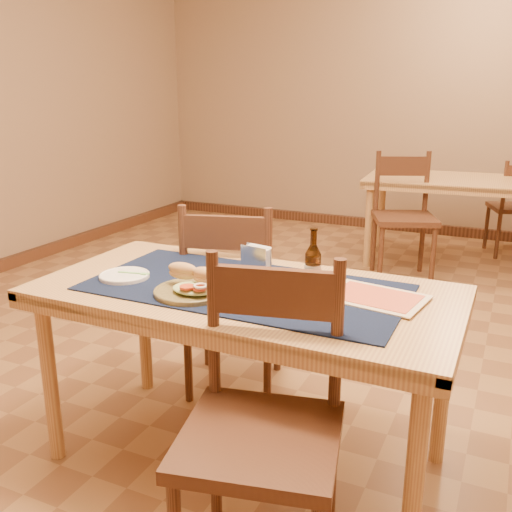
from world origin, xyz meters
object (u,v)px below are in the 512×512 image
at_px(napkin_holder, 256,261).
at_px(back_table, 470,189).
at_px(beer_bottle, 313,267).
at_px(main_table, 245,308).
at_px(chair_main_near, 263,423).
at_px(sandwich_plate, 193,287).
at_px(chair_main_far, 233,295).

bearing_deg(napkin_holder, back_table, 79.63).
relative_size(back_table, beer_bottle, 7.53).
relative_size(main_table, napkin_holder, 11.55).
height_order(back_table, beer_bottle, beer_bottle).
xyz_separation_m(beer_bottle, napkin_holder, (-0.27, 0.09, -0.03)).
height_order(chair_main_near, sandwich_plate, chair_main_near).
xyz_separation_m(chair_main_near, sandwich_plate, (-0.43, 0.32, 0.27)).
relative_size(back_table, napkin_holder, 12.80).
distance_m(main_table, back_table, 3.29).
relative_size(back_table, chair_main_far, 1.81).
bearing_deg(beer_bottle, back_table, 84.73).
bearing_deg(chair_main_near, beer_bottle, 94.89).
distance_m(main_table, chair_main_near, 0.58).
height_order(main_table, beer_bottle, beer_bottle).
bearing_deg(chair_main_near, sandwich_plate, 143.08).
height_order(back_table, napkin_holder, napkin_holder).
bearing_deg(beer_bottle, main_table, -162.33).
bearing_deg(main_table, chair_main_far, 122.00).
xyz_separation_m(chair_main_near, beer_bottle, (-0.05, 0.55, 0.32)).
xyz_separation_m(main_table, chair_main_near, (0.29, -0.47, -0.15)).
relative_size(chair_main_near, beer_bottle, 4.23).
distance_m(sandwich_plate, beer_bottle, 0.45).
height_order(sandwich_plate, napkin_holder, napkin_holder).
distance_m(back_table, beer_bottle, 3.18).
relative_size(main_table, chair_main_near, 1.61).
bearing_deg(beer_bottle, sandwich_plate, -148.73).
xyz_separation_m(main_table, chair_main_far, (-0.31, 0.49, -0.16)).
xyz_separation_m(back_table, sandwich_plate, (-0.67, -3.40, 0.12)).
height_order(back_table, sandwich_plate, sandwich_plate).
bearing_deg(napkin_holder, sandwich_plate, -108.86).
bearing_deg(chair_main_near, chair_main_far, 121.70).
xyz_separation_m(main_table, napkin_holder, (-0.03, 0.16, 0.14)).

